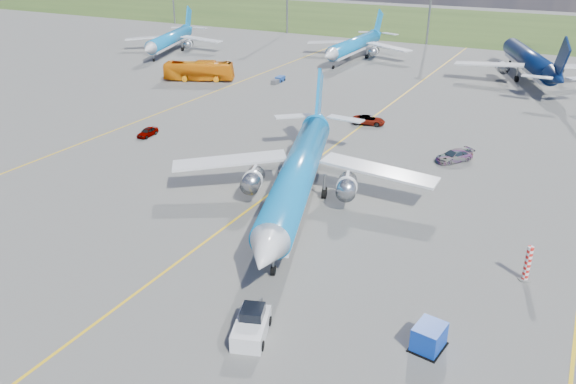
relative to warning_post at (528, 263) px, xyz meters
The scene contains 15 objects.
ground 27.24m from the warning_post, 162.90° to the right, with size 400.00×400.00×0.00m, color #585855.
grass_strip 144.37m from the warning_post, 100.38° to the left, with size 400.00×80.00×0.01m, color #2D4719.
taxiway_lines 32.52m from the warning_post, 142.66° to the left, with size 60.25×160.00×0.02m.
warning_post is the anchor object (origin of this frame).
bg_jet_nw 107.08m from the warning_post, 143.76° to the left, with size 25.44×33.39×8.75m, color #0E77C4, non-canonical shape.
bg_jet_nnw 88.37m from the warning_post, 120.71° to the left, with size 26.17×34.34×8.99m, color #0E77C4, non-canonical shape.
bg_jet_n 74.39m from the warning_post, 96.84° to the left, with size 30.11×39.51×10.35m, color #071840, non-canonical shape.
main_airliner 22.36m from the warning_post, behind, with size 29.56×38.80×10.16m, color #0E77C4, non-canonical shape.
pushback_tug 22.37m from the warning_post, 134.31° to the right, with size 3.27×5.63×1.89m.
uld_container 12.55m from the warning_post, 111.55° to the right, with size 1.76×2.20×1.76m, color #0C36AC.
apron_bus 76.73m from the warning_post, 145.74° to the left, with size 3.07×13.12×3.65m, color orange.
service_car_a 51.85m from the warning_post, 165.21° to the left, with size 1.41×3.51×1.20m, color #999999.
service_car_b 41.19m from the warning_post, 128.04° to the left, with size 2.18×4.72×1.31m, color #999999.
service_car_c 25.86m from the warning_post, 115.18° to the left, with size 1.98×4.86×1.41m, color #999999.
baggage_tug_c 69.58m from the warning_post, 135.31° to the left, with size 1.43×4.29×0.95m.
Camera 1 is at (27.13, -34.12, 24.85)m, focal length 35.00 mm.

